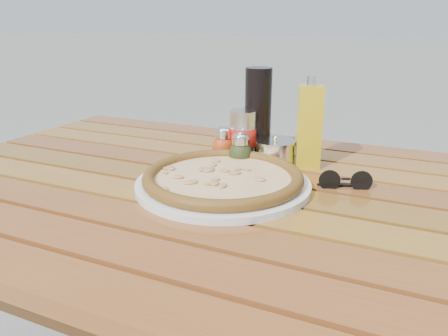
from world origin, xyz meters
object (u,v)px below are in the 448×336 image
at_px(pizza, 223,177).
at_px(table, 220,217).
at_px(plate, 223,184).
at_px(pepper_shaker, 223,144).
at_px(oregano_shaker, 240,150).
at_px(dark_bottle, 258,113).
at_px(parmesan_tin, 275,152).
at_px(olive_oil_cruet, 309,126).
at_px(soda_can, 243,135).
at_px(sunglasses, 345,181).

bearing_deg(pizza, table, 133.12).
relative_size(table, plate, 3.89).
bearing_deg(plate, pizza, -93.58).
bearing_deg(table, pepper_shaker, 112.49).
xyz_separation_m(plate, oregano_shaker, (-0.02, 0.15, 0.03)).
distance_m(pizza, dark_bottle, 0.26).
relative_size(pizza, parmesan_tin, 2.99).
height_order(oregano_shaker, olive_oil_cruet, olive_oil_cruet).
bearing_deg(pepper_shaker, olive_oil_cruet, 7.70).
height_order(soda_can, olive_oil_cruet, olive_oil_cruet).
bearing_deg(parmesan_tin, pepper_shaker, -176.11).
bearing_deg(soda_can, plate, -79.08).
height_order(oregano_shaker, dark_bottle, dark_bottle).
bearing_deg(pizza, oregano_shaker, 98.32).
distance_m(plate, oregano_shaker, 0.15).
bearing_deg(oregano_shaker, olive_oil_cruet, 24.15).
bearing_deg(plate, sunglasses, 23.04).
relative_size(dark_bottle, parmesan_tin, 1.85).
xyz_separation_m(pizza, soda_can, (-0.04, 0.21, 0.04)).
relative_size(oregano_shaker, sunglasses, 0.76).
distance_m(plate, soda_can, 0.22).
height_order(pizza, oregano_shaker, oregano_shaker).
distance_m(plate, pizza, 0.02).
xyz_separation_m(plate, sunglasses, (0.23, 0.10, 0.01)).
bearing_deg(sunglasses, pepper_shaker, 145.28).
xyz_separation_m(table, olive_oil_cruet, (0.14, 0.20, 0.17)).
bearing_deg(oregano_shaker, parmesan_tin, 32.93).
xyz_separation_m(pepper_shaker, olive_oil_cruet, (0.20, 0.03, 0.06)).
relative_size(table, pepper_shaker, 17.07).
distance_m(table, pepper_shaker, 0.21).
distance_m(pizza, sunglasses, 0.25).
bearing_deg(dark_bottle, plate, -86.33).
relative_size(oregano_shaker, dark_bottle, 0.37).
distance_m(pizza, pepper_shaker, 0.20).
bearing_deg(table, olive_oil_cruet, 55.42).
relative_size(dark_bottle, soda_can, 1.83).
xyz_separation_m(pepper_shaker, oregano_shaker, (0.06, -0.04, 0.00)).
bearing_deg(soda_can, sunglasses, -21.99).
height_order(table, plate, plate).
relative_size(pepper_shaker, parmesan_tin, 0.69).
height_order(table, soda_can, soda_can).
relative_size(oregano_shaker, olive_oil_cruet, 0.39).
height_order(table, olive_oil_cruet, olive_oil_cruet).
xyz_separation_m(pizza, parmesan_tin, (0.05, 0.19, 0.01)).
distance_m(plate, sunglasses, 0.25).
bearing_deg(pepper_shaker, sunglasses, -15.06).
relative_size(soda_can, parmesan_tin, 1.01).
bearing_deg(dark_bottle, pepper_shaker, -137.56).
distance_m(plate, olive_oil_cruet, 0.26).
height_order(dark_bottle, soda_can, dark_bottle).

